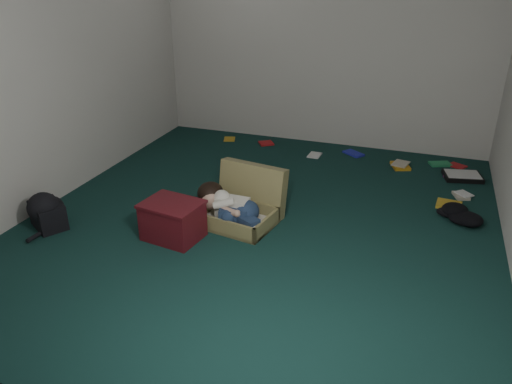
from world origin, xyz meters
The scene contains 11 objects.
floor centered at (0.00, 0.00, 0.00)m, with size 4.50×4.50×0.00m, color #11302C.
wall_back centered at (0.00, 2.25, 1.30)m, with size 4.50×4.50×0.00m, color silver.
wall_front centered at (0.00, -2.25, 1.30)m, with size 4.50×4.50×0.00m, color silver.
wall_left centered at (-2.00, 0.00, 1.30)m, with size 4.50×4.50×0.00m, color silver.
suitcase centered at (-0.17, -0.01, 0.14)m, with size 0.73×0.72×0.47m.
person centered at (-0.24, -0.16, 0.18)m, with size 0.67×0.41×0.29m.
maroon_bin centered at (-0.60, -0.52, 0.16)m, with size 0.51×0.43×0.32m.
backpack centered at (-1.70, -0.71, 0.12)m, with size 0.41×0.32×0.24m, color black, non-canonical shape.
clothing_pile centered at (1.61, 0.63, 0.07)m, with size 0.41×0.34×0.13m, color black, non-canonical shape.
paper_tray centered at (1.70, 1.61, 0.03)m, with size 0.43×0.36×0.05m.
book_scatter centered at (0.79, 1.68, 0.01)m, with size 2.97×1.32×0.02m.
Camera 1 is at (1.26, -3.70, 2.10)m, focal length 35.00 mm.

